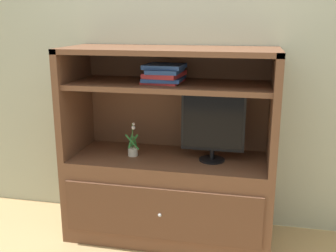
# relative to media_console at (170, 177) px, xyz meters

# --- Properties ---
(painted_rear_wall) EXTENTS (6.00, 0.10, 2.80)m
(painted_rear_wall) POSITION_rel_media_console_xyz_m (0.00, 0.34, 0.93)
(painted_rear_wall) COLOR #ADB29E
(painted_rear_wall) RESTS_ON ground_plane
(media_console) EXTENTS (1.50, 0.62, 1.42)m
(media_console) POSITION_rel_media_console_xyz_m (0.00, 0.00, 0.00)
(media_console) COLOR brown
(media_console) RESTS_ON ground_plane
(tv_monitor) EXTENTS (0.45, 0.19, 0.50)m
(tv_monitor) POSITION_rel_media_console_xyz_m (0.31, -0.02, 0.42)
(tv_monitor) COLOR black
(tv_monitor) RESTS_ON media_console
(potted_plant) EXTENTS (0.11, 0.13, 0.26)m
(potted_plant) POSITION_rel_media_console_xyz_m (-0.27, -0.03, 0.21)
(potted_plant) COLOR beige
(potted_plant) RESTS_ON media_console
(magazine_stack) EXTENTS (0.29, 0.35, 0.13)m
(magazine_stack) POSITION_rel_media_console_xyz_m (-0.04, -0.00, 0.77)
(magazine_stack) COLOR red
(magazine_stack) RESTS_ON media_console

